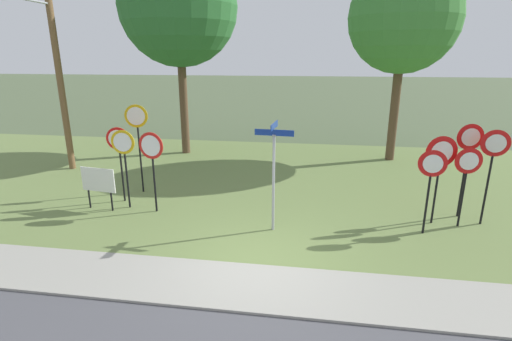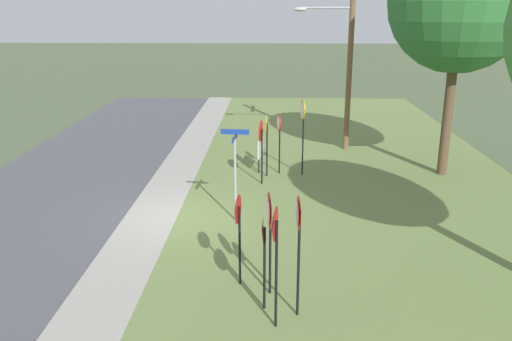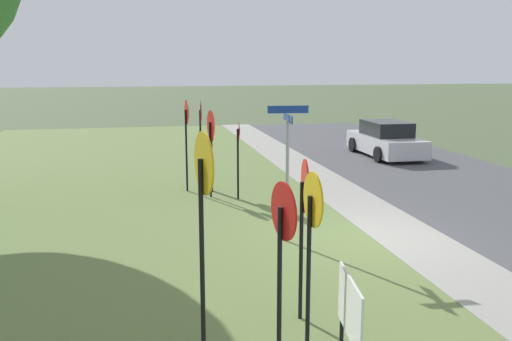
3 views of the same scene
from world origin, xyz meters
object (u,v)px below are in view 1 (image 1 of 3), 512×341
at_px(stop_sign_near_right, 137,129).
at_px(stop_sign_far_left, 119,149).
at_px(stop_sign_near_left, 124,152).
at_px(street_name_post, 274,168).
at_px(yield_sign_near_left, 441,159).
at_px(oak_tree_right, 404,18).
at_px(utility_pole, 52,48).
at_px(oak_tree_left, 178,7).
at_px(yield_sign_near_right, 469,149).
at_px(yield_sign_far_left, 493,155).
at_px(yield_sign_far_right, 467,170).
at_px(stop_sign_far_center, 152,155).
at_px(yield_sign_center, 431,173).
at_px(notice_board, 98,182).

height_order(stop_sign_near_right, stop_sign_far_left, stop_sign_near_right).
xyz_separation_m(stop_sign_near_left, stop_sign_far_left, (-0.40, 0.47, -0.01)).
bearing_deg(street_name_post, yield_sign_near_left, 18.65).
xyz_separation_m(street_name_post, oak_tree_right, (4.24, 7.68, 4.04)).
height_order(stop_sign_near_left, street_name_post, street_name_post).
bearing_deg(utility_pole, oak_tree_left, 42.74).
height_order(stop_sign_near_left, stop_sign_near_right, stop_sign_near_right).
distance_m(yield_sign_near_right, yield_sign_far_left, 0.62).
xyz_separation_m(yield_sign_far_right, utility_pole, (-13.29, 3.28, 3.00)).
height_order(stop_sign_far_left, yield_sign_far_right, stop_sign_far_left).
distance_m(stop_sign_far_left, yield_sign_far_right, 9.56).
relative_size(stop_sign_near_left, stop_sign_near_right, 0.81).
distance_m(stop_sign_far_center, oak_tree_right, 11.16).
relative_size(stop_sign_near_left, oak_tree_right, 0.29).
xyz_separation_m(stop_sign_far_left, oak_tree_right, (9.00, 6.37, 4.04)).
xyz_separation_m(yield_sign_center, notice_board, (-8.89, 0.29, -0.76)).
height_order(yield_sign_near_right, yield_sign_far_left, yield_sign_near_right).
relative_size(stop_sign_far_left, stop_sign_far_center, 0.99).
bearing_deg(yield_sign_far_right, oak_tree_right, 93.48).
height_order(yield_sign_near_left, utility_pole, utility_pole).
bearing_deg(oak_tree_right, street_name_post, -118.91).
height_order(yield_sign_near_left, street_name_post, street_name_post).
bearing_deg(stop_sign_far_center, stop_sign_near_left, 178.75).
distance_m(stop_sign_far_center, yield_sign_near_left, 7.63).
height_order(stop_sign_far_center, yield_sign_center, stop_sign_far_center).
bearing_deg(stop_sign_far_left, oak_tree_right, 25.77).
bearing_deg(yield_sign_near_right, yield_sign_center, -139.18).
xyz_separation_m(yield_sign_far_right, notice_board, (-9.91, -0.29, -0.73)).
bearing_deg(stop_sign_far_left, stop_sign_near_right, 66.66).
relative_size(yield_sign_near_left, street_name_post, 0.85).
relative_size(yield_sign_far_left, notice_board, 2.04).
xyz_separation_m(yield_sign_near_left, notice_board, (-9.28, -0.40, -0.94)).
xyz_separation_m(stop_sign_near_right, oak_tree_right, (8.78, 5.50, 3.62)).
bearing_deg(stop_sign_near_left, stop_sign_near_right, 96.34).
bearing_deg(stop_sign_far_left, yield_sign_near_right, -7.91).
bearing_deg(oak_tree_right, yield_sign_far_right, -85.34).
xyz_separation_m(stop_sign_far_left, oak_tree_left, (-0.10, 6.23, 4.60)).
relative_size(stop_sign_far_left, yield_sign_far_left, 0.90).
relative_size(yield_sign_near_right, street_name_post, 0.94).
xyz_separation_m(stop_sign_near_left, yield_sign_near_left, (8.52, 0.17, 0.10)).
xyz_separation_m(street_name_post, utility_pole, (-8.49, 4.18, 2.89)).
xyz_separation_m(yield_sign_center, utility_pole, (-12.27, 3.85, 2.96)).
relative_size(yield_sign_near_left, notice_board, 1.90).
relative_size(yield_sign_center, oak_tree_right, 0.27).
bearing_deg(yield_sign_near_left, oak_tree_left, 136.17).
distance_m(utility_pole, notice_board, 6.16).
relative_size(stop_sign_near_right, stop_sign_far_left, 1.24).
bearing_deg(yield_sign_far_left, street_name_post, -158.87).
relative_size(street_name_post, notice_board, 2.23).
bearing_deg(yield_sign_near_left, street_name_post, -174.25).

